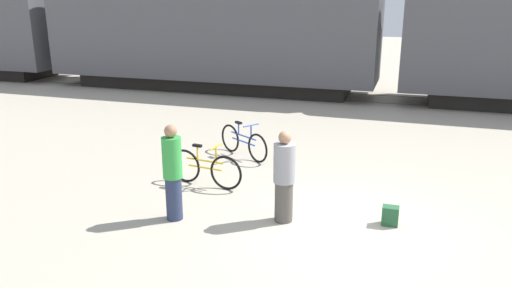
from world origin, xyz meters
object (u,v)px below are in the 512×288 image
object	(u,v)px
freight_train	(392,25)
person_in_green	(173,173)
bicycle_blue	(243,142)
person_in_grey	(284,177)
backpack	(390,216)
bicycle_yellow	(205,168)

from	to	relation	value
freight_train	person_in_green	bearing A→B (deg)	-103.94
freight_train	bicycle_blue	xyz separation A→B (m)	(-2.91, -8.13, -2.36)
freight_train	person_in_green	size ratio (longest dim) A/B	32.45
freight_train	person_in_green	xyz separation A→B (m)	(-2.93, -11.81, -1.86)
bicycle_blue	person_in_grey	distance (m)	3.69
freight_train	backpack	bearing A→B (deg)	-86.19
bicycle_yellow	backpack	size ratio (longest dim) A/B	4.99
bicycle_yellow	person_in_green	distance (m)	1.70
backpack	bicycle_blue	bearing A→B (deg)	142.63
bicycle_yellow	backpack	distance (m)	3.84
bicycle_yellow	backpack	xyz separation A→B (m)	(3.76, -0.72, -0.21)
person_in_green	backpack	size ratio (longest dim) A/B	5.08
freight_train	bicycle_blue	world-z (taller)	freight_train
bicycle_blue	person_in_grey	xyz separation A→B (m)	(1.84, -3.17, 0.44)
bicycle_blue	freight_train	bearing A→B (deg)	70.30
bicycle_yellow	person_in_green	size ratio (longest dim) A/B	0.98
person_in_green	freight_train	bearing A→B (deg)	15.60
bicycle_blue	backpack	size ratio (longest dim) A/B	4.49
bicycle_blue	person_in_grey	world-z (taller)	person_in_grey
person_in_grey	backpack	size ratio (longest dim) A/B	4.81
person_in_green	person_in_grey	world-z (taller)	person_in_green
person_in_grey	freight_train	bearing A→B (deg)	-41.93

